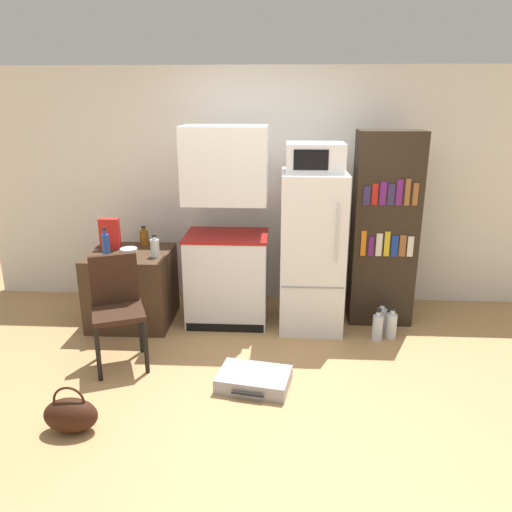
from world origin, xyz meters
TOP-DOWN VIEW (x-y plane):
  - ground_plane at (0.00, 0.00)m, footprint 24.00×24.00m
  - wall_back at (0.20, 2.00)m, footprint 6.40×0.10m
  - side_table at (-1.28, 1.25)m, footprint 0.76×0.71m
  - kitchen_hutch at (-0.36, 1.33)m, footprint 0.78×0.56m
  - refrigerator at (0.45, 1.28)m, footprint 0.58×0.67m
  - microwave at (0.45, 1.28)m, footprint 0.51×0.40m
  - bookshelf at (1.13, 1.43)m, footprint 0.60×0.35m
  - bottle_clear_short at (-1.00, 1.12)m, footprint 0.08×0.08m
  - bottle_blue_soda at (-1.40, 0.98)m, footprint 0.06×0.06m
  - bottle_amber_beer at (-1.19, 1.47)m, footprint 0.09×0.09m
  - bowl at (-1.28, 1.23)m, footprint 0.16×0.16m
  - cereal_box at (-1.49, 1.35)m, footprint 0.19×0.07m
  - chair at (-1.16, 0.47)m, footprint 0.52×0.52m
  - suitcase_large_flat at (-0.02, 0.13)m, footprint 0.60×0.46m
  - handbag at (-1.20, -0.47)m, footprint 0.36×0.20m
  - water_bottle_front at (1.05, 0.97)m, footprint 0.09×0.09m
  - water_bottle_middle at (1.19, 1.02)m, footprint 0.10×0.10m
  - water_bottle_back at (1.11, 1.13)m, footprint 0.09×0.09m

SIDE VIEW (x-z plane):
  - ground_plane at x=0.00m, z-range 0.00..0.00m
  - suitcase_large_flat at x=-0.02m, z-range 0.00..0.12m
  - handbag at x=-1.20m, z-range -0.04..0.29m
  - water_bottle_middle at x=1.19m, z-range -0.02..0.28m
  - water_bottle_back at x=1.11m, z-range -0.02..0.28m
  - water_bottle_front at x=1.05m, z-range -0.02..0.28m
  - side_table at x=-1.28m, z-range 0.00..0.71m
  - chair at x=-1.16m, z-range 0.09..1.00m
  - bowl at x=-1.28m, z-range 0.71..0.76m
  - refrigerator at x=0.45m, z-range 0.00..1.49m
  - bottle_amber_beer at x=-1.19m, z-range 0.70..0.90m
  - bottle_clear_short at x=-1.00m, z-range 0.70..0.91m
  - bottle_blue_soda at x=-1.40m, z-range 0.69..1.00m
  - cereal_box at x=-1.49m, z-range 0.71..1.01m
  - kitchen_hutch at x=-0.36m, z-range -0.06..1.82m
  - bookshelf at x=1.13m, z-range 0.00..1.84m
  - wall_back at x=0.20m, z-range 0.00..2.42m
  - microwave at x=0.45m, z-range 1.49..1.74m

